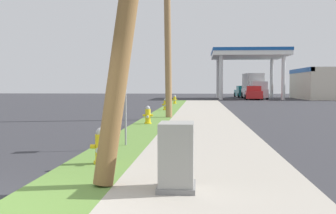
{
  "coord_description": "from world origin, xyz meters",
  "views": [
    {
      "loc": [
        2.77,
        -5.36,
        1.72
      ],
      "look_at": [
        1.45,
        12.9,
        0.8
      ],
      "focal_mm": 47.26,
      "sensor_mm": 36.0,
      "label": 1
    }
  ],
  "objects": [
    {
      "name": "car_teal_by_far_pump",
      "position": [
        8.71,
        56.52,
        0.72
      ],
      "size": [
        2.22,
        4.62,
        1.57
      ],
      "color": "#197075",
      "rests_on": "ground"
    },
    {
      "name": "street_sign_post",
      "position": [
        0.81,
        6.19,
        1.63
      ],
      "size": [
        0.05,
        0.36,
        2.12
      ],
      "color": "gray",
      "rests_on": "grass_verge"
    },
    {
      "name": "fire_hydrant_third",
      "position": [
        0.58,
        22.5,
        0.45
      ],
      "size": [
        0.42,
        0.37,
        0.74
      ],
      "color": "yellow",
      "rests_on": "grass_verge"
    },
    {
      "name": "car_red_by_near_pump",
      "position": [
        8.91,
        46.02,
        0.72
      ],
      "size": [
        2.2,
        4.61,
        1.57
      ],
      "color": "red",
      "rests_on": "ground"
    },
    {
      "name": "fire_hydrant_second",
      "position": [
        0.64,
        12.62,
        0.45
      ],
      "size": [
        0.42,
        0.38,
        0.74
      ],
      "color": "yellow",
      "rests_on": "grass_verge"
    },
    {
      "name": "truck_silver_at_forecourt",
      "position": [
        9.38,
        49.51,
        1.49
      ],
      "size": [
        2.66,
        6.56,
        3.11
      ],
      "color": "#BCBCC1",
      "rests_on": "ground"
    },
    {
      "name": "fire_hydrant_fourth",
      "position": [
        0.64,
        31.85,
        0.45
      ],
      "size": [
        0.42,
        0.38,
        0.74
      ],
      "color": "yellow",
      "rests_on": "grass_verge"
    },
    {
      "name": "utility_cabinet",
      "position": [
        2.42,
        1.33,
        0.59
      ],
      "size": [
        0.58,
        0.77,
        1.03
      ],
      "color": "slate",
      "rests_on": "sidewalk_slab"
    },
    {
      "name": "utility_pole_midground",
      "position": [
        1.17,
        16.42,
        4.45
      ],
      "size": [
        1.15,
        0.99,
        8.49
      ],
      "color": "#937047",
      "rests_on": "grass_verge"
    },
    {
      "name": "fire_hydrant_nearest",
      "position": [
        0.76,
        3.43,
        0.45
      ],
      "size": [
        0.42,
        0.38,
        0.74
      ],
      "color": "yellow",
      "rests_on": "grass_verge"
    },
    {
      "name": "gas_station_canopy",
      "position": [
        15.51,
        49.57,
        2.69
      ],
      "size": [
        16.59,
        11.45,
        5.93
      ],
      "color": "silver",
      "rests_on": "ground"
    }
  ]
}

